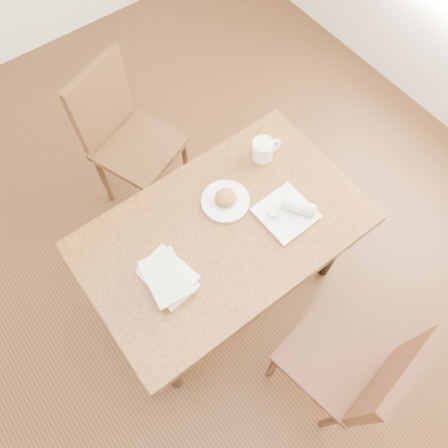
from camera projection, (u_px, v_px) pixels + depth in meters
ground at (224, 285)px, 2.60m from camera, size 4.00×5.00×0.01m
room_walls at (224, 80)px, 1.14m from camera, size 4.02×5.02×2.80m
table at (224, 237)px, 2.00m from camera, size 1.26×0.78×0.75m
chair_near at (355, 367)px, 1.85m from camera, size 0.48×0.48×0.95m
chair_far at (124, 133)px, 2.42m from camera, size 0.54×0.54×0.95m
plate_scone at (226, 200)px, 1.97m from camera, size 0.22×0.22×0.07m
coffee_mug at (264, 149)px, 2.06m from camera, size 0.15×0.10×0.10m
plate_burrito at (290, 211)px, 1.94m from camera, size 0.24×0.24×0.08m
book_stack at (168, 277)px, 1.79m from camera, size 0.21×0.26×0.06m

